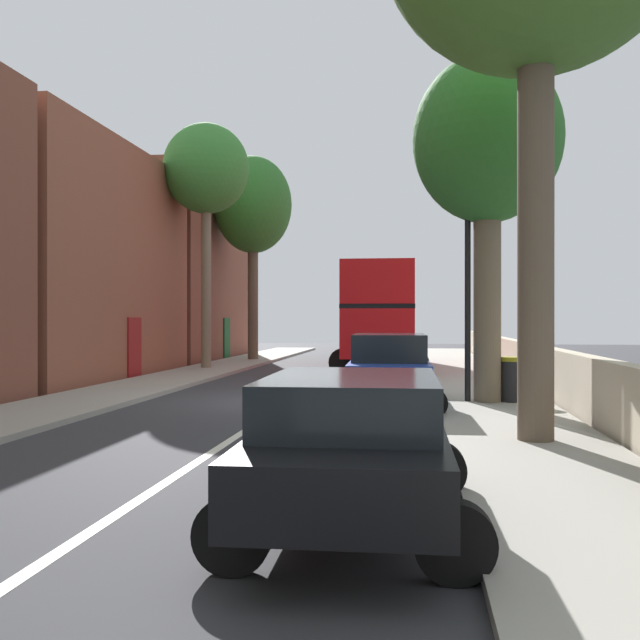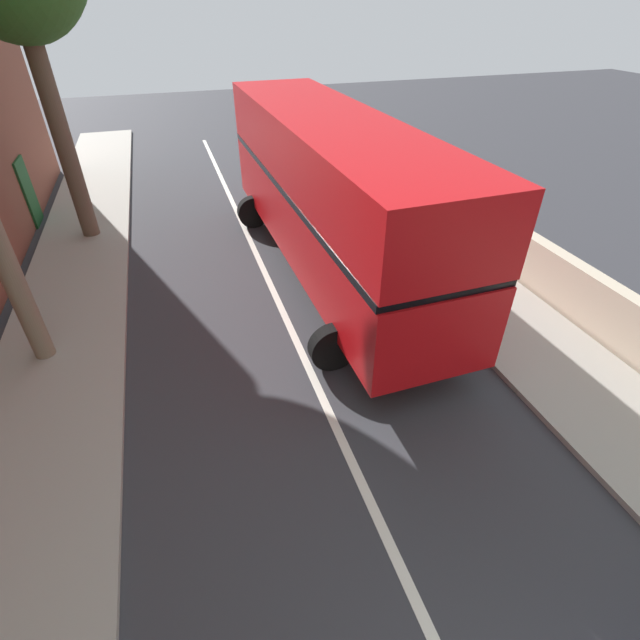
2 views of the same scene
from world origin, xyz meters
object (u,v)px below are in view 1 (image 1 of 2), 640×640
Objects in this scene: double_decker_bus at (382,311)px; parked_car_black_right_0 at (353,440)px; street_tree_left_0 at (206,171)px; litter_bin_right at (511,379)px; street_tree_left_2 at (253,207)px; street_tree_right_1 at (487,145)px; parked_car_blue_right_1 at (389,367)px; lamppost_right at (468,244)px.

double_decker_bus is 2.55× the size of parked_car_black_right_0.
street_tree_left_0 is 16.48m from litter_bin_right.
parked_car_black_right_0 is 23.12m from street_tree_left_0.
parked_car_black_right_0 is at bearing -69.59° from street_tree_left_0.
double_decker_bus is 9.31m from street_tree_left_2.
parked_car_blue_right_1 is at bearing -158.53° from street_tree_right_1.
parked_car_blue_right_1 is (0.80, -13.03, -1.39)m from double_decker_bus.
street_tree_left_0 is at bearing 110.41° from parked_car_black_right_0.
double_decker_bus is 2.42× the size of parked_car_blue_right_1.
lamppost_right is at bearing -47.78° from street_tree_left_0.
litter_bin_right is (3.60, -12.09, -1.71)m from double_decker_bus.
litter_bin_right is (9.99, -16.54, -6.81)m from street_tree_left_2.
parked_car_blue_right_1 is 15.40m from street_tree_left_0.
street_tree_left_2 reaches higher than parked_car_blue_right_1.
litter_bin_right is (2.80, 0.95, -0.32)m from parked_car_blue_right_1.
parked_car_black_right_0 is at bearing -105.34° from litter_bin_right.
double_decker_bus reaches higher than parked_car_blue_right_1.
double_decker_bus is 22.35m from parked_car_black_right_0.
street_tree_left_0 is 0.99× the size of street_tree_left_2.
parked_car_blue_right_1 is (0.00, 9.26, 0.09)m from parked_car_black_right_0.
street_tree_left_2 is at bearing 85.44° from street_tree_left_0.
parked_car_black_right_0 is 11.62m from street_tree_right_1.
double_decker_bus reaches higher than parked_car_black_right_0.
parked_car_blue_right_1 is 4.36× the size of litter_bin_right.
litter_bin_right is at bearing 18.68° from parked_car_blue_right_1.
street_tree_left_2 is (-7.19, 17.48, 6.49)m from parked_car_blue_right_1.
parked_car_black_right_0 reaches higher than litter_bin_right.
lamppost_right is at bearing -61.47° from street_tree_left_2.
parked_car_black_right_0 is 10.76m from lamppost_right.
double_decker_bus is 9.00m from street_tree_left_0.
parked_car_blue_right_1 is at bearing 89.99° from parked_car_black_right_0.
street_tree_left_2 is 9.37× the size of litter_bin_right.
street_tree_left_2 reaches higher than street_tree_left_0.
street_tree_left_2 reaches higher than lamppost_right.
parked_car_blue_right_1 is 0.72× the size of lamppost_right.
litter_bin_right is at bearing 74.66° from parked_car_black_right_0.
double_decker_bus is 12.73m from litter_bin_right.
lamppost_right is (2.60, -12.09, 1.45)m from double_decker_bus.
double_decker_bus is at bearing 104.06° from street_tree_right_1.
street_tree_left_2 is 1.55× the size of lamppost_right.
street_tree_left_0 is at bearing 124.01° from parked_car_blue_right_1.
street_tree_right_1 is 2.33m from lamppost_right.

